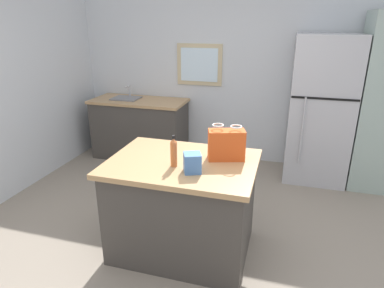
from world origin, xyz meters
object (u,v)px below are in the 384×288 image
kitchen_island (183,206)px  small_box (192,163)px  refrigerator (320,110)px  bottle (174,152)px  tall_cabinet (377,104)px  shopping_bag (226,144)px

kitchen_island → small_box: size_ratio=8.08×
refrigerator → bottle: (-1.27, -2.10, 0.07)m
tall_cabinet → kitchen_island: bearing=-133.6°
tall_cabinet → small_box: size_ratio=13.61×
kitchen_island → bottle: bottle is taller
small_box → kitchen_island: bearing=127.8°
refrigerator → small_box: refrigerator is taller
kitchen_island → tall_cabinet: tall_cabinet is taller
bottle → shopping_bag: bearing=35.1°
kitchen_island → shopping_bag: (0.35, 0.15, 0.58)m
kitchen_island → refrigerator: 2.38m
tall_cabinet → small_box: bearing=-128.8°
kitchen_island → bottle: size_ratio=4.74×
small_box → shopping_bag: bearing=58.5°
tall_cabinet → small_box: tall_cabinet is taller
small_box → tall_cabinet: bearing=51.2°
kitchen_island → tall_cabinet: 2.80m
kitchen_island → small_box: small_box is taller
shopping_bag → bottle: size_ratio=1.27×
kitchen_island → tall_cabinet: size_ratio=0.59×
refrigerator → tall_cabinet: tall_cabinet is taller
shopping_bag → bottle: 0.47m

